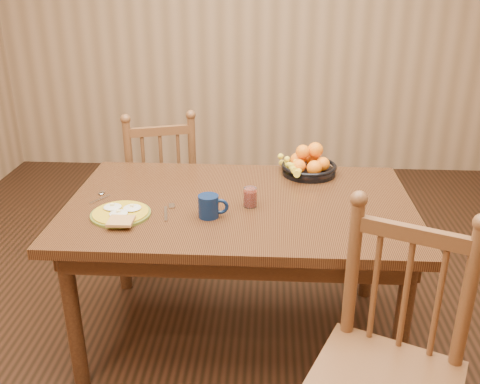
# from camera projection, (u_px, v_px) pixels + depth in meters

# --- Properties ---
(room) EXTENTS (4.52, 5.02, 2.72)m
(room) POSITION_uv_depth(u_px,v_px,m) (240.00, 72.00, 2.25)
(room) COLOR black
(room) RESTS_ON ground
(dining_table) EXTENTS (1.60, 1.00, 0.75)m
(dining_table) POSITION_uv_depth(u_px,v_px,m) (240.00, 218.00, 2.52)
(dining_table) COLOR black
(dining_table) RESTS_ON ground
(chair_far) EXTENTS (0.55, 0.54, 0.98)m
(chair_far) POSITION_uv_depth(u_px,v_px,m) (161.00, 190.00, 3.32)
(chair_far) COLOR #543319
(chair_far) RESTS_ON ground
(chair_near) EXTENTS (0.61, 0.60, 1.04)m
(chair_near) POSITION_uv_depth(u_px,v_px,m) (388.00, 372.00, 1.80)
(chair_near) COLOR #543319
(chair_near) RESTS_ON ground
(breakfast_plate) EXTENTS (0.26, 0.29, 0.04)m
(breakfast_plate) POSITION_uv_depth(u_px,v_px,m) (121.00, 213.00, 2.34)
(breakfast_plate) COLOR #59601E
(breakfast_plate) RESTS_ON dining_table
(fork) EXTENTS (0.05, 0.18, 0.00)m
(fork) POSITION_uv_depth(u_px,v_px,m) (168.00, 211.00, 2.38)
(fork) COLOR silver
(fork) RESTS_ON dining_table
(spoon) EXTENTS (0.07, 0.15, 0.01)m
(spoon) POSITION_uv_depth(u_px,v_px,m) (101.00, 195.00, 2.55)
(spoon) COLOR silver
(spoon) RESTS_ON dining_table
(coffee_mug) EXTENTS (0.13, 0.09, 0.10)m
(coffee_mug) POSITION_uv_depth(u_px,v_px,m) (210.00, 206.00, 2.32)
(coffee_mug) COLOR #091733
(coffee_mug) RESTS_ON dining_table
(juice_glass) EXTENTS (0.06, 0.06, 0.09)m
(juice_glass) POSITION_uv_depth(u_px,v_px,m) (250.00, 198.00, 2.42)
(juice_glass) COLOR silver
(juice_glass) RESTS_ON dining_table
(fruit_bowl) EXTENTS (0.32, 0.32, 0.17)m
(fruit_bowl) POSITION_uv_depth(u_px,v_px,m) (308.00, 165.00, 2.79)
(fruit_bowl) COLOR black
(fruit_bowl) RESTS_ON dining_table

